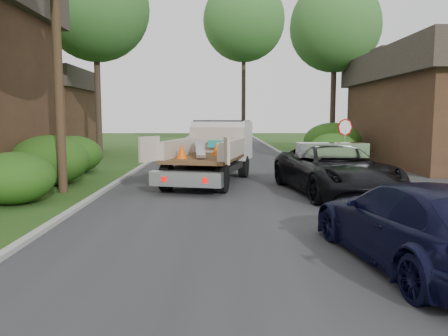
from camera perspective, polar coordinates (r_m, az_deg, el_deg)
The scene contains 18 objects.
ground at distance 10.02m, azimuth 0.49°, elevation -7.99°, with size 120.00×120.00×0.00m, color #244213.
road at distance 19.85m, azimuth -0.07°, elevation -0.65°, with size 8.00×90.00×0.02m, color #28282B.
curb_left at distance 20.22m, azimuth -11.77°, elevation -0.49°, with size 0.20×90.00×0.12m, color #9E9E99.
curb_right at distance 20.30m, azimuth 11.58°, elevation -0.46°, with size 0.20×90.00×0.12m, color #9E9E99.
stop_sign at distance 19.46m, azimuth 15.49°, elevation 4.20°, with size 0.71×0.32×2.48m.
utility_pole at distance 15.82m, azimuth -20.99°, elevation 15.85°, with size 2.42×1.25×10.00m.
house_left_far at distance 34.37m, azimuth -23.59°, elevation 6.98°, with size 7.56×7.56×6.00m.
hedge_left_a at distance 14.15m, azimuth -25.76°, elevation -1.18°, with size 2.34×2.34×1.53m, color #17410F.
hedge_left_b at distance 17.45m, azimuth -21.83°, elevation 0.93°, with size 2.86×2.86×1.87m, color #17410F.
hedge_left_c at distance 20.84m, azimuth -19.13°, elevation 1.67°, with size 2.60×2.60×1.70m, color #17410F.
hedge_right_a at distance 23.53m, azimuth 14.14°, elevation 2.37°, with size 2.60×2.60×1.70m, color #17410F.
hedge_right_b at distance 26.58m, azimuth 13.98°, elevation 3.40°, with size 3.38×3.38×2.21m, color #17410F.
tree_left_far at distance 28.41m, azimuth -16.49°, elevation 19.52°, with size 6.40×6.40×12.20m.
tree_right_far at distance 31.24m, azimuth 14.31°, elevation 17.44°, with size 6.00×6.00×11.50m.
tree_center_far at distance 40.64m, azimuth 2.62°, elevation 18.66°, with size 7.20×7.20×14.60m.
flatbed_truck at distance 17.62m, azimuth -1.07°, elevation 2.68°, with size 4.04×6.77×2.40m.
black_pickup at distance 14.79m, azimuth 14.23°, elevation -0.19°, with size 2.73×5.91×1.64m, color black.
navy_suv at distance 8.13m, azimuth 23.87°, elevation -6.71°, with size 2.05×5.05×1.47m, color black.
Camera 1 is at (-0.19, -9.69, 2.54)m, focal length 35.00 mm.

